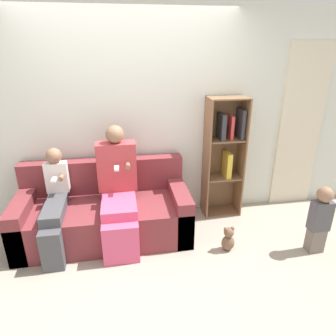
# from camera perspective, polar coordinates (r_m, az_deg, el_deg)

# --- Properties ---
(ground_plane) EXTENTS (14.00, 14.00, 0.00)m
(ground_plane) POSITION_cam_1_polar(r_m,az_deg,el_deg) (3.33, -5.20, -16.90)
(ground_plane) COLOR #9E9384
(back_wall) EXTENTS (10.00, 0.06, 2.55)m
(back_wall) POSITION_cam_1_polar(r_m,az_deg,el_deg) (3.67, -7.14, 9.19)
(back_wall) COLOR silver
(back_wall) RESTS_ON ground_plane
(curtain_panel) EXTENTS (0.59, 0.04, 2.16)m
(curtain_panel) POSITION_cam_1_polar(r_m,az_deg,el_deg) (4.36, 23.84, 6.88)
(curtain_panel) COLOR beige
(curtain_panel) RESTS_ON ground_plane
(couch) EXTENTS (1.92, 0.87, 0.84)m
(couch) POSITION_cam_1_polar(r_m,az_deg,el_deg) (3.61, -11.90, -8.41)
(couch) COLOR maroon
(couch) RESTS_ON ground_plane
(adult_seated) EXTENTS (0.44, 0.79, 1.30)m
(adult_seated) POSITION_cam_1_polar(r_m,az_deg,el_deg) (3.34, -9.51, -3.43)
(adult_seated) COLOR #DB4C75
(adult_seated) RESTS_ON ground_plane
(child_seated) EXTENTS (0.25, 0.82, 1.06)m
(child_seated) POSITION_cam_1_polar(r_m,az_deg,el_deg) (3.42, -20.82, -6.45)
(child_seated) COLOR #47474C
(child_seated) RESTS_ON ground_plane
(toddler_standing) EXTENTS (0.21, 0.17, 0.77)m
(toddler_standing) POSITION_cam_1_polar(r_m,az_deg,el_deg) (3.58, 26.97, -8.48)
(toddler_standing) COLOR #70665B
(toddler_standing) RESTS_ON ground_plane
(bookshelf) EXTENTS (0.48, 0.30, 1.54)m
(bookshelf) POSITION_cam_1_polar(r_m,az_deg,el_deg) (3.87, 10.65, 2.88)
(bookshelf) COLOR brown
(bookshelf) RESTS_ON ground_plane
(teddy_bear) EXTENTS (0.15, 0.12, 0.29)m
(teddy_bear) POSITION_cam_1_polar(r_m,az_deg,el_deg) (3.42, 11.41, -13.16)
(teddy_bear) COLOR brown
(teddy_bear) RESTS_ON ground_plane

